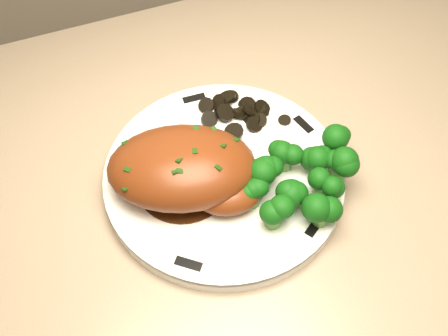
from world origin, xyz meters
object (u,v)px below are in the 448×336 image
object	(u,v)px
counter	(265,277)
plate	(224,177)
broccoli_florets	(301,178)
chicken_breast	(187,170)

from	to	relation	value
counter	plate	bearing A→B (deg)	-158.59
counter	broccoli_florets	size ratio (longest dim) A/B	14.10
broccoli_florets	counter	bearing A→B (deg)	72.85
chicken_breast	counter	bearing A→B (deg)	34.28
plate	chicken_breast	size ratio (longest dim) A/B	1.46
plate	broccoli_florets	size ratio (longest dim) A/B	1.98
counter	plate	size ratio (longest dim) A/B	7.11
counter	plate	world-z (taller)	counter
plate	broccoli_florets	xyz separation A→B (m)	(0.07, -0.05, 0.03)
counter	plate	distance (m)	0.46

